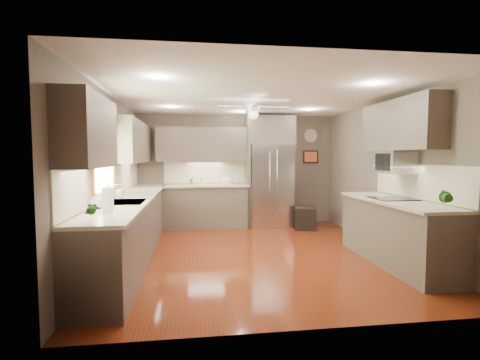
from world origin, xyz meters
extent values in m
plane|color=#551F0B|center=(0.00, 0.00, 0.00)|extent=(5.00, 5.00, 0.00)
plane|color=white|center=(0.00, 0.00, 2.50)|extent=(5.00, 5.00, 0.00)
plane|color=brown|center=(0.00, 2.50, 1.25)|extent=(4.50, 0.00, 4.50)
plane|color=brown|center=(0.00, -2.50, 1.25)|extent=(4.50, 0.00, 4.50)
plane|color=brown|center=(-2.25, 0.00, 1.25)|extent=(0.00, 5.00, 5.00)
plane|color=brown|center=(2.25, 0.00, 1.25)|extent=(0.00, 5.00, 5.00)
cylinder|color=silver|center=(-1.05, 2.26, 1.01)|extent=(0.11, 0.11, 0.13)
cylinder|color=beige|center=(-0.81, 2.23, 1.03)|extent=(0.13, 0.13, 0.16)
imported|color=white|center=(-2.07, -0.13, 1.03)|extent=(0.10, 0.10, 0.18)
imported|color=#21601B|center=(-1.95, -2.04, 1.07)|extent=(0.15, 0.11, 0.27)
imported|color=#21601B|center=(1.91, -1.79, 1.10)|extent=(0.22, 0.20, 0.32)
imported|color=beige|center=(-0.25, 2.18, 0.97)|extent=(0.27, 0.27, 0.06)
cube|color=#4E4338|center=(-1.95, 0.15, 0.45)|extent=(0.60, 4.70, 0.90)
cube|color=beige|center=(-1.94, 0.15, 0.92)|extent=(0.65, 4.70, 0.04)
cube|color=beige|center=(-2.24, 0.15, 1.20)|extent=(0.02, 4.70, 0.50)
cube|color=#4E4338|center=(-0.72, 2.20, 0.45)|extent=(1.85, 0.60, 0.90)
cube|color=beige|center=(-0.72, 2.19, 0.92)|extent=(1.85, 0.65, 0.04)
cube|color=beige|center=(-0.72, 2.49, 1.20)|extent=(1.85, 0.02, 0.50)
cube|color=#4E4338|center=(-2.08, -1.60, 1.83)|extent=(0.33, 1.20, 0.75)
cube|color=#4E4338|center=(-2.08, 1.30, 1.83)|extent=(0.33, 2.40, 0.75)
cube|color=#4E4338|center=(-0.72, 2.33, 1.83)|extent=(2.15, 0.33, 0.75)
cube|color=#4E4338|center=(2.08, -0.55, 2.03)|extent=(0.33, 1.70, 0.75)
cube|color=#BFF2B2|center=(-2.23, -0.50, 1.55)|extent=(0.01, 1.00, 0.80)
cube|color=#955F28|center=(-2.21, -0.50, 1.98)|extent=(0.05, 1.12, 0.06)
cube|color=#955F28|center=(-2.21, -0.50, 1.12)|extent=(0.05, 1.12, 0.06)
cube|color=#955F28|center=(-2.21, -1.03, 1.55)|extent=(0.05, 0.06, 0.80)
cube|color=#955F28|center=(-2.21, 0.03, 1.55)|extent=(0.05, 0.06, 0.80)
cube|color=silver|center=(-1.93, -0.50, 0.93)|extent=(0.50, 0.70, 0.03)
cube|color=#262626|center=(-1.93, -0.50, 0.89)|extent=(0.44, 0.62, 0.05)
cylinder|color=silver|center=(-2.13, -0.50, 1.05)|extent=(0.02, 0.02, 0.24)
cylinder|color=silver|center=(-2.07, -0.50, 1.17)|extent=(0.16, 0.02, 0.02)
cube|color=silver|center=(0.70, 2.14, 0.91)|extent=(0.92, 0.72, 1.82)
cube|color=black|center=(0.70, 1.80, 0.66)|extent=(0.88, 0.02, 0.02)
cube|color=black|center=(0.70, 1.79, 1.25)|extent=(0.01, 0.02, 1.00)
cylinder|color=silver|center=(0.62, 1.76, 1.25)|extent=(0.02, 0.02, 0.90)
cylinder|color=silver|center=(0.78, 1.76, 1.25)|extent=(0.02, 0.02, 0.90)
cube|color=#4E4338|center=(0.70, 2.20, 2.14)|extent=(1.04, 0.60, 0.63)
cube|color=#4E4338|center=(0.20, 2.20, 0.91)|extent=(0.06, 0.60, 1.82)
cube|color=#4E4338|center=(1.20, 2.20, 0.91)|extent=(0.06, 0.60, 1.82)
cube|color=#4E4338|center=(1.93, -0.80, 0.45)|extent=(0.65, 2.20, 0.90)
cube|color=beige|center=(1.91, -0.80, 0.92)|extent=(0.70, 2.20, 0.04)
cube|color=beige|center=(2.24, -0.80, 1.20)|extent=(0.02, 2.20, 0.50)
cube|color=black|center=(1.91, -0.70, 0.94)|extent=(0.56, 0.52, 0.01)
cube|color=silver|center=(2.03, -0.55, 1.48)|extent=(0.42, 0.55, 0.34)
cube|color=black|center=(1.82, -0.55, 1.48)|extent=(0.02, 0.40, 0.26)
cylinder|color=white|center=(0.00, 0.30, 2.46)|extent=(0.03, 0.03, 0.08)
cylinder|color=white|center=(0.00, 0.30, 2.36)|extent=(0.22, 0.22, 0.10)
sphere|color=white|center=(0.00, 0.30, 2.26)|extent=(0.16, 0.16, 0.16)
cube|color=white|center=(0.35, 0.30, 2.38)|extent=(0.48, 0.11, 0.01)
cube|color=white|center=(0.00, 0.65, 2.38)|extent=(0.11, 0.48, 0.01)
cube|color=white|center=(-0.35, 0.30, 2.38)|extent=(0.48, 0.11, 0.01)
cube|color=white|center=(0.00, -0.05, 2.38)|extent=(0.11, 0.48, 0.01)
cylinder|color=white|center=(-1.40, 1.30, 2.49)|extent=(0.14, 0.14, 0.01)
cylinder|color=white|center=(1.30, 1.30, 2.49)|extent=(0.14, 0.14, 0.01)
cylinder|color=white|center=(-1.40, -1.20, 2.49)|extent=(0.14, 0.14, 0.01)
cylinder|color=white|center=(1.30, -1.20, 2.49)|extent=(0.14, 0.14, 0.01)
cylinder|color=white|center=(0.00, 1.80, 2.49)|extent=(0.14, 0.14, 0.01)
cylinder|color=white|center=(1.75, 2.48, 2.05)|extent=(0.30, 0.03, 0.30)
cylinder|color=silver|center=(1.75, 2.47, 2.05)|extent=(0.29, 0.00, 0.29)
cube|color=black|center=(1.75, 2.48, 1.55)|extent=(0.36, 0.03, 0.30)
cube|color=#CE5129|center=(1.75, 2.46, 1.55)|extent=(0.30, 0.01, 0.24)
cube|color=black|center=(1.39, 1.71, 0.23)|extent=(0.55, 0.55, 0.50)
cube|color=black|center=(1.39, 1.71, 0.46)|extent=(0.52, 0.52, 0.03)
cylinder|color=white|center=(-1.94, -1.45, 1.08)|extent=(0.12, 0.12, 0.29)
cylinder|color=silver|center=(-1.94, -1.45, 1.09)|extent=(0.02, 0.02, 0.31)
camera|label=1|loc=(-1.00, -5.43, 1.57)|focal=26.00mm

